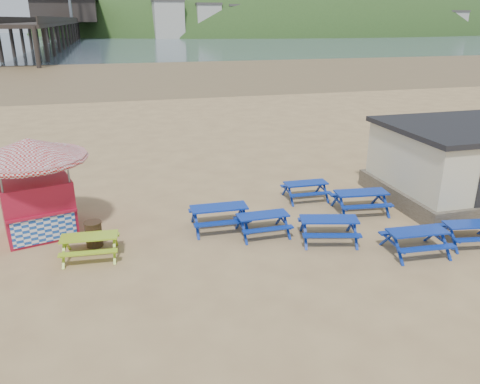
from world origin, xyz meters
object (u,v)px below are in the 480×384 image
object	(u,v)px
picnic_table_yellow	(90,246)
litter_bin	(94,234)
picnic_table_blue_a	(219,217)
amenity_block	(474,162)
picnic_table_blue_b	(305,191)
ice_cream_kiosk	(32,175)

from	to	relation	value
picnic_table_yellow	litter_bin	bearing A→B (deg)	87.33
picnic_table_blue_a	amenity_block	xyz separation A→B (m)	(10.91, 0.34, 1.15)
picnic_table_blue_b	picnic_table_yellow	world-z (taller)	picnic_table_blue_b
picnic_table_yellow	ice_cream_kiosk	distance (m)	3.44
amenity_block	picnic_table_blue_a	bearing A→B (deg)	-178.24
litter_bin	amenity_block	bearing A→B (deg)	2.32
amenity_block	litter_bin	bearing A→B (deg)	-177.68
picnic_table_yellow	ice_cream_kiosk	bearing A→B (deg)	130.94
picnic_table_blue_b	picnic_table_yellow	bearing A→B (deg)	-159.08
ice_cream_kiosk	litter_bin	bearing A→B (deg)	-55.16
picnic_table_blue_a	ice_cream_kiosk	size ratio (longest dim) A/B	0.44
litter_bin	amenity_block	xyz separation A→B (m)	(15.23, 0.62, 1.13)
picnic_table_blue_a	ice_cream_kiosk	world-z (taller)	ice_cream_kiosk
picnic_table_blue_a	litter_bin	xyz separation A→B (m)	(-4.31, -0.28, 0.02)
amenity_block	picnic_table_yellow	bearing A→B (deg)	-174.81
picnic_table_blue_b	ice_cream_kiosk	size ratio (longest dim) A/B	0.39
picnic_table_yellow	picnic_table_blue_a	bearing A→B (deg)	17.62
ice_cream_kiosk	litter_bin	distance (m)	2.98
picnic_table_blue_b	amenity_block	xyz separation A→B (m)	(6.79, -1.56, 1.20)
picnic_table_blue_a	amenity_block	size ratio (longest dim) A/B	0.28
picnic_table_blue_a	litter_bin	distance (m)	4.32
picnic_table_yellow	litter_bin	world-z (taller)	litter_bin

